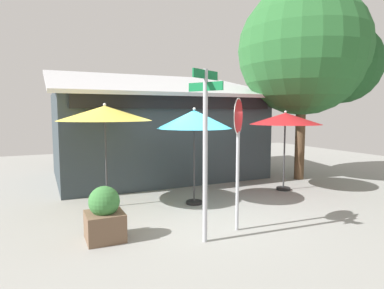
# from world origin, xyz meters

# --- Properties ---
(ground_plane) EXTENTS (28.00, 28.00, 0.10)m
(ground_plane) POSITION_xyz_m (0.00, 0.00, -0.05)
(ground_plane) COLOR gray
(cafe_building) EXTENTS (7.86, 5.58, 4.21)m
(cafe_building) POSITION_xyz_m (0.52, 5.32, 1.67)
(cafe_building) COLOR #333D42
(cafe_building) RESTS_ON ground
(street_sign_post) EXTENTS (0.74, 0.69, 3.28)m
(street_sign_post) POSITION_xyz_m (-0.81, -1.46, 1.96)
(street_sign_post) COLOR #A8AAB2
(street_sign_post) RESTS_ON ground
(stop_sign) EXTENTS (0.55, 0.52, 2.78)m
(stop_sign) POSITION_xyz_m (0.08, -1.20, 1.92)
(stop_sign) COLOR #A8AAB2
(stop_sign) RESTS_ON ground
(patio_umbrella_mustard_left) EXTENTS (2.40, 2.40, 2.72)m
(patio_umbrella_mustard_left) POSITION_xyz_m (-2.09, 1.67, 2.44)
(patio_umbrella_mustard_left) COLOR black
(patio_umbrella_mustard_left) RESTS_ON ground
(patio_umbrella_teal_center) EXTENTS (2.00, 2.00, 2.61)m
(patio_umbrella_teal_center) POSITION_xyz_m (0.11, 0.96, 2.28)
(patio_umbrella_teal_center) COLOR black
(patio_umbrella_teal_center) RESTS_ON ground
(patio_umbrella_crimson_right) EXTENTS (2.24, 2.24, 2.53)m
(patio_umbrella_crimson_right) POSITION_xyz_m (3.38, 1.18, 2.26)
(patio_umbrella_crimson_right) COLOR black
(patio_umbrella_crimson_right) RESTS_ON ground
(shade_tree) EXTENTS (5.02, 4.63, 7.01)m
(shade_tree) POSITION_xyz_m (5.32, 2.19, 4.59)
(shade_tree) COLOR brown
(shade_tree) RESTS_ON ground
(sidewalk_planter) EXTENTS (0.71, 0.71, 1.06)m
(sidewalk_planter) POSITION_xyz_m (-2.54, -0.55, 0.49)
(sidewalk_planter) COLOR brown
(sidewalk_planter) RESTS_ON ground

